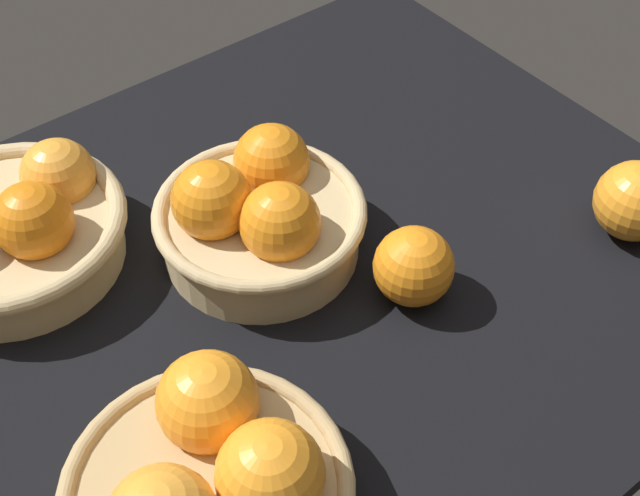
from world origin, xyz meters
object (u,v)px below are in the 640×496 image
basket_near_left (211,486)px  basket_far_left (12,228)px  loose_orange_front_gap (414,266)px  basket_center (259,216)px  loose_orange_back_gap (635,201)px

basket_near_left → basket_far_left: size_ratio=0.98×
loose_orange_front_gap → basket_near_left: bearing=-164.9°
basket_near_left → basket_center: bearing=47.6°
basket_center → basket_far_left: 23.97cm
basket_near_left → loose_orange_back_gap: bearing=0.2°
loose_orange_back_gap → basket_near_left: bearing=-179.8°
basket_near_left → loose_orange_back_gap: 50.60cm
basket_center → basket_near_left: 28.64cm
basket_center → loose_orange_front_gap: 15.93cm
basket_center → loose_orange_back_gap: (31.27, -20.98, -0.55)cm
basket_far_left → basket_center: bearing=-34.6°
basket_center → loose_orange_front_gap: bearing=-59.8°
basket_center → loose_orange_front_gap: basket_center is taller
basket_near_left → loose_orange_front_gap: basket_near_left is taller
basket_center → basket_near_left: bearing=-132.4°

